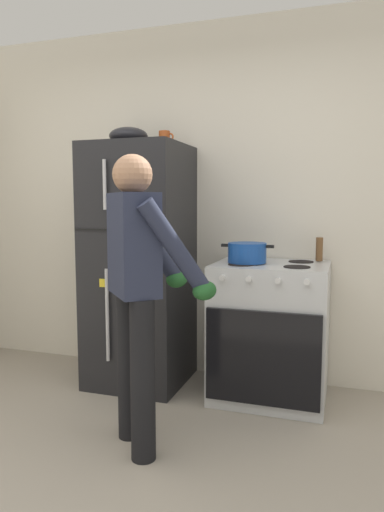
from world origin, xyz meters
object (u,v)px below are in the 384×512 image
at_px(refrigerator, 140,266).
at_px(person_cook, 139,277).
at_px(stove_range, 270,332).
at_px(coffee_mug, 165,138).
at_px(pepper_mill, 319,249).
at_px(mixing_bowl, 129,136).
at_px(red_pot, 247,253).

bearing_deg(refrigerator, person_cook, -65.74).
relative_size(stove_range, coffee_mug, 8.44).
relative_size(person_cook, coffee_mug, 14.28).
relative_size(pepper_mill, mixing_bowl, 0.59).
bearing_deg(person_cook, refrigerator, 114.26).
distance_m(stove_range, pepper_mill, 0.67).
xyz_separation_m(person_cook, mixing_bowl, (-0.49, 0.90, 0.88)).
distance_m(refrigerator, pepper_mill, 1.30).
xyz_separation_m(red_pot, mixing_bowl, (-0.90, 0.05, 0.82)).
height_order(person_cook, red_pot, person_cook).
height_order(person_cook, coffee_mug, coffee_mug).
bearing_deg(coffee_mug, red_pot, -8.95).
bearing_deg(coffee_mug, person_cook, -76.80).
distance_m(stove_range, mixing_bowl, 1.73).
xyz_separation_m(refrigerator, person_cook, (0.41, -0.90, 0.06)).
bearing_deg(person_cook, coffee_mug, 103.20).
height_order(stove_range, person_cook, person_cook).
distance_m(red_pot, mixing_bowl, 1.22).
distance_m(stove_range, person_cook, 1.16).
bearing_deg(refrigerator, stove_range, -0.59).
distance_m(stove_range, coffee_mug, 1.57).
relative_size(person_cook, mixing_bowl, 5.69).
relative_size(red_pot, coffee_mug, 3.21).
bearing_deg(stove_range, pepper_mill, 35.04).
relative_size(red_pot, mixing_bowl, 1.28).
xyz_separation_m(stove_range, mixing_bowl, (-1.06, 0.01, 1.37)).
height_order(stove_range, red_pot, red_pot).
height_order(refrigerator, person_cook, refrigerator).
bearing_deg(refrigerator, pepper_mill, 8.91).
distance_m(person_cook, pepper_mill, 1.41).
height_order(coffee_mug, mixing_bowl, mixing_bowl).
bearing_deg(stove_range, refrigerator, 179.41).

